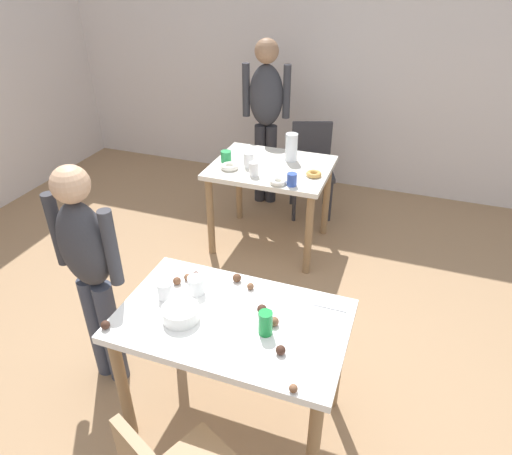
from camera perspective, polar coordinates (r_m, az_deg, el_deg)
The scene contains 30 objects.
ground_plane at distance 2.84m, azimuth -2.60°, elevation -21.50°, with size 6.40×6.40×0.00m, color #9E7A56.
wall_back at distance 4.92m, azimuth 12.00°, elevation 19.45°, with size 6.40×0.10×2.60m, color silver.
dining_table_near at distance 2.33m, azimuth -2.97°, elevation -13.23°, with size 1.11×0.67×0.75m.
dining_table_far at distance 3.83m, azimuth 1.87°, elevation 6.14°, with size 0.96×0.77×0.75m.
chair_far_table at distance 4.49m, azimuth 6.91°, elevation 7.97°, with size 0.51×0.51×0.87m.
person_girl_near at distance 2.60m, azimuth -20.06°, elevation -4.38°, with size 0.46×0.24×1.40m.
person_adult_far at distance 4.47m, azimuth 1.26°, elevation 14.50°, with size 0.46×0.26×1.60m.
mixing_bowl at distance 2.24m, azimuth -9.35°, elevation -10.48°, with size 0.18×0.18×0.07m, color white.
soda_can at distance 2.13m, azimuth 1.19°, elevation -11.80°, with size 0.07×0.07×0.12m, color #198438.
fork_near at distance 2.32m, azimuth 9.12°, elevation -9.80°, with size 0.17×0.02×0.01m, color silver.
cup_near_0 at distance 2.37m, azimuth -11.27°, elevation -7.69°, with size 0.08×0.08×0.09m, color white.
cup_near_1 at distance 2.38m, azimuth -7.46°, elevation -7.13°, with size 0.09×0.09×0.09m, color white.
cake_ball_0 at distance 1.94m, azimuth 4.67°, elevation -19.33°, with size 0.04×0.04×0.04m, color brown.
cake_ball_1 at distance 2.49m, azimuth -7.48°, elevation -5.85°, with size 0.04×0.04×0.04m, color #3D2319.
cake_ball_2 at distance 2.46m, azimuth -9.81°, elevation -6.58°, with size 0.04×0.04×0.04m, color brown.
cake_ball_3 at distance 2.48m, azimuth -8.52°, elevation -6.15°, with size 0.04×0.04×0.04m, color brown.
cake_ball_4 at distance 2.45m, azimuth -2.39°, elevation -6.28°, with size 0.05×0.05×0.05m, color brown.
cake_ball_5 at distance 2.29m, azimuth -18.24°, elevation -11.45°, with size 0.04×0.04×0.04m, color #3D2319.
cake_ball_6 at distance 2.19m, azimuth 2.27°, elevation -11.61°, with size 0.05×0.05×0.05m, color brown.
cake_ball_7 at distance 2.40m, azimuth -0.69°, elevation -7.32°, with size 0.04×0.04×0.04m, color brown.
cake_ball_8 at distance 2.25m, azimuth 0.75°, elevation -10.13°, with size 0.05×0.05×0.05m, color #3D2319.
cake_ball_9 at distance 2.07m, azimuth 3.09°, elevation -15.00°, with size 0.04×0.04×0.04m, color #3D2319.
pitcher_far at distance 3.84m, azimuth 4.42°, elevation 9.92°, with size 0.10×0.10×0.23m, color white.
cup_far_0 at distance 3.43m, azimuth 4.48°, elevation 5.98°, with size 0.07×0.07×0.10m, color #3351B2.
cup_far_1 at distance 3.73m, azimuth -0.91°, elevation 8.40°, with size 0.08×0.08×0.12m, color white.
cup_far_2 at distance 3.84m, azimuth -3.75°, elevation 8.82°, with size 0.09×0.09×0.09m, color green.
cup_far_3 at distance 3.58m, azimuth -0.28°, elevation 7.29°, with size 0.07×0.07×0.11m, color white.
donut_far_0 at distance 3.61m, azimuth 7.20°, elevation 6.63°, with size 0.12×0.12×0.04m, color gold.
donut_far_1 at distance 3.71m, azimuth -3.32°, elevation 7.58°, with size 0.14×0.14×0.04m, color white.
donut_far_2 at distance 3.46m, azimuth 2.78°, elevation 5.71°, with size 0.13×0.13×0.04m, color white.
Camera 1 is at (0.69, -1.57, 2.27)m, focal length 32.14 mm.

